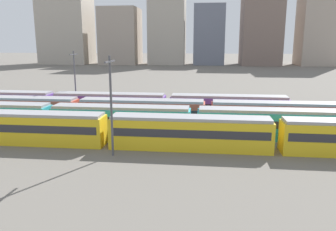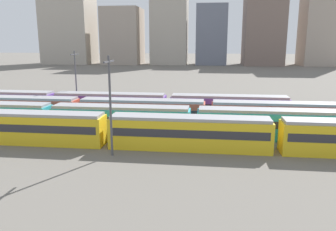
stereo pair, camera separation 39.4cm
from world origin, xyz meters
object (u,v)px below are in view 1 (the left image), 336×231
train_track_3 (110,104)px  catenary_pole_0 (111,102)px  train_track_2 (142,112)px  catenary_pole_1 (75,78)px  train_track_0 (190,132)px

train_track_3 → catenary_pole_0: bearing=-73.0°
train_track_3 → train_track_2: bearing=-39.4°
catenary_pole_0 → train_track_3: bearing=107.0°
catenary_pole_0 → catenary_pole_1: size_ratio=1.01×
train_track_0 → train_track_3: 20.80m
train_track_2 → train_track_3: (-6.32, 5.20, 0.00)m
train_track_3 → catenary_pole_0: (5.78, -18.85, 3.89)m
train_track_2 → train_track_3: bearing=140.6°
train_track_3 → catenary_pole_0: size_ratio=5.33×
train_track_2 → catenary_pole_0: 14.20m
train_track_0 → train_track_2: size_ratio=1.68×
train_track_3 → catenary_pole_0: catenary_pole_0 is taller
train_track_0 → train_track_3: (-13.76, 15.60, -0.00)m
train_track_0 → train_track_2: 12.78m
train_track_2 → train_track_3: size_ratio=1.00×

